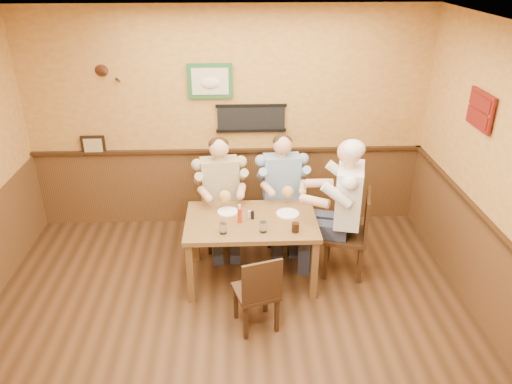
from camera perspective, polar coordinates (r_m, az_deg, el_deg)
The scene contains 17 objects.
room at distance 4.05m, azimuth -1.70°, elevation 1.77°, with size 5.02×5.03×2.81m.
dining_table at distance 5.37m, azimuth -0.56°, elevation -4.01°, with size 1.40×0.90×0.75m.
chair_back_left at distance 6.08m, azimuth -4.03°, elevation -2.49°, with size 0.42×0.42×0.90m, color #372211, non-canonical shape.
chair_back_right at distance 6.20m, azimuth 2.85°, elevation -1.94°, with size 0.41×0.41×0.89m, color #372211, non-canonical shape.
chair_right_end at distance 5.65m, azimuth 10.19°, elevation -4.69°, with size 0.46×0.46×1.01m, color #372211, non-canonical shape.
chair_near_side at distance 4.85m, azimuth -0.01°, elevation -11.09°, with size 0.39×0.39×0.84m, color #372211, non-canonical shape.
diner_tan_shirt at distance 5.99m, azimuth -4.08°, elevation -0.87°, with size 0.59×0.59×1.28m, color tan, non-canonical shape.
diner_blue_polo at distance 6.11m, azimuth 2.89°, elevation -0.36°, with size 0.59×0.59×1.27m, color #809DC0, non-canonical shape.
diner_white_elder at distance 5.54m, azimuth 10.36°, elevation -2.77°, with size 0.66×0.66×1.44m, color silver, non-canonical shape.
water_glass_left at distance 5.06m, azimuth -3.78°, elevation -4.16°, with size 0.08×0.08×0.11m, color silver.
water_glass_mid at distance 5.08m, azimuth 0.83°, elevation -4.02°, with size 0.08×0.08×0.11m, color silver.
cola_tumbler at distance 5.10m, azimuth 4.53°, elevation -4.06°, with size 0.08×0.08×0.10m, color black.
hot_sauce_bottle at distance 5.23m, azimuth -1.87°, elevation -2.58°, with size 0.05×0.05×0.19m, color #B02B12.
salt_shaker at distance 5.35m, azimuth -0.74°, elevation -2.54°, with size 0.03×0.03×0.08m, color silver.
pepper_shaker at distance 5.32m, azimuth -0.41°, elevation -2.64°, with size 0.04×0.04×0.09m, color black.
plate_far_left at distance 5.47m, azimuth -3.25°, elevation -2.26°, with size 0.23×0.23×0.02m, color white.
plate_far_right at distance 5.43m, azimuth 3.65°, elevation -2.49°, with size 0.25×0.25×0.02m, color white.
Camera 1 is at (0.09, -3.52, 3.35)m, focal length 35.00 mm.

